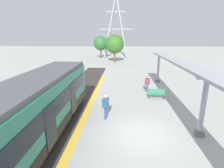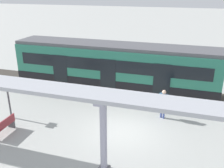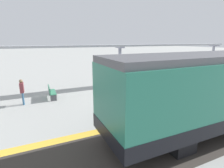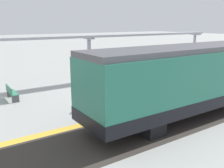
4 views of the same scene
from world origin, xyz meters
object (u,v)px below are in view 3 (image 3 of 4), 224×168
canopy_pillar_nearest (212,60)px  passenger_waiting_near_edge (136,92)px  bench_mid_platform (51,92)px  trash_bin (213,73)px  canopy_pillar_second (120,66)px  bench_near_end (180,77)px  passenger_by_the_benches (22,89)px  platform_info_sign (201,70)px

canopy_pillar_nearest → passenger_waiting_near_edge: canopy_pillar_nearest is taller
bench_mid_platform → trash_bin: (-0.03, -16.88, 0.04)m
passenger_waiting_near_edge → trash_bin: bearing=-71.4°
canopy_pillar_second → bench_near_end: canopy_pillar_second is taller
canopy_pillar_nearest → passenger_waiting_near_edge: (-5.53, 13.86, -0.65)m
passenger_waiting_near_edge → passenger_by_the_benches: passenger_waiting_near_edge is taller
bench_near_end → passenger_by_the_benches: 13.84m
bench_near_end → trash_bin: bearing=-90.3°
trash_bin → passenger_waiting_near_edge: bearing=108.6°
canopy_pillar_second → platform_info_sign: (-2.86, -6.80, -0.43)m
platform_info_sign → bench_mid_platform: bearing=83.0°
trash_bin → passenger_waiting_near_edge: size_ratio=0.54×
canopy_pillar_nearest → passenger_by_the_benches: 20.05m
canopy_pillar_nearest → bench_near_end: size_ratio=2.30×
bench_mid_platform → platform_info_sign: 12.99m
canopy_pillar_second → bench_near_end: size_ratio=2.30×
canopy_pillar_second → bench_mid_platform: 6.33m
platform_info_sign → canopy_pillar_nearest: bearing=-61.8°
passenger_by_the_benches → trash_bin: bearing=-88.2°
platform_info_sign → passenger_by_the_benches: bearing=86.2°
bench_mid_platform → platform_info_sign: (-1.58, -12.86, 0.89)m
canopy_pillar_nearest → bench_near_end: 6.41m
platform_info_sign → canopy_pillar_second: bearing=67.2°
canopy_pillar_nearest → platform_info_sign: 6.06m
platform_info_sign → bench_near_end: bearing=27.2°
passenger_by_the_benches → passenger_waiting_near_edge: bearing=-120.9°
passenger_waiting_near_edge → passenger_by_the_benches: 7.10m
canopy_pillar_nearest → passenger_by_the_benches: canopy_pillar_nearest is taller
canopy_pillar_nearest → passenger_waiting_near_edge: 14.94m
bench_near_end → trash_bin: trash_bin is taller
bench_near_end → trash_bin: size_ratio=1.56×
canopy_pillar_second → passenger_waiting_near_edge: (-5.53, 1.72, -0.65)m
bench_mid_platform → canopy_pillar_nearest: bearing=-86.0°
canopy_pillar_second → bench_mid_platform: canopy_pillar_second is taller
canopy_pillar_nearest → passenger_by_the_benches: size_ratio=2.10×
canopy_pillar_second → platform_info_sign: bearing=-112.8°
trash_bin → passenger_by_the_benches: 18.66m
trash_bin → passenger_by_the_benches: bearing=91.8°
passenger_waiting_near_edge → bench_near_end: bearing=-61.2°
bench_mid_platform → passenger_by_the_benches: bearing=109.2°
canopy_pillar_nearest → bench_mid_platform: canopy_pillar_nearest is taller
canopy_pillar_nearest → passenger_waiting_near_edge: size_ratio=1.95×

